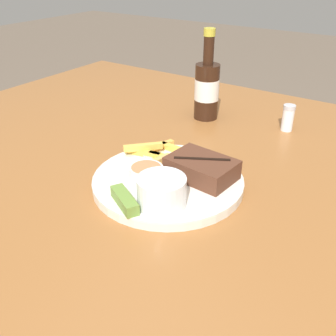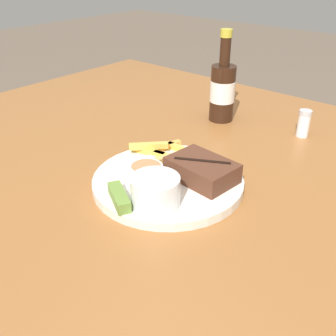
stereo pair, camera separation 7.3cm
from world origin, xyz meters
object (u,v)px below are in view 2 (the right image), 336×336
object	(u,v)px
pickle_spear	(119,197)
salt_shaker	(304,123)
dinner_plate	(168,181)
knife_utensil	(183,170)
dipping_sauce_cup	(146,171)
fork_utensil	(155,159)
coleslaw_cup	(155,189)
beer_bottle	(223,90)
steak_portion	(202,170)

from	to	relation	value
pickle_spear	salt_shaker	xyz separation A→B (m)	(0.10, 0.50, 0.00)
dinner_plate	knife_utensil	xyz separation A→B (m)	(0.01, 0.04, 0.01)
dinner_plate	dipping_sauce_cup	size ratio (longest dim) A/B	4.50
pickle_spear	salt_shaker	bearing A→B (deg)	78.12
knife_utensil	fork_utensil	bearing A→B (deg)	131.77
dinner_plate	knife_utensil	bearing A→B (deg)	78.94
salt_shaker	pickle_spear	bearing A→B (deg)	-101.88
dinner_plate	dipping_sauce_cup	xyz separation A→B (m)	(-0.03, -0.03, 0.02)
dinner_plate	knife_utensil	size ratio (longest dim) A/B	2.09
coleslaw_cup	fork_utensil	bearing A→B (deg)	132.99
pickle_spear	beer_bottle	distance (m)	0.47
dinner_plate	dipping_sauce_cup	distance (m)	0.05
knife_utensil	beer_bottle	size ratio (longest dim) A/B	0.59
fork_utensil	knife_utensil	distance (m)	0.07
steak_portion	pickle_spear	distance (m)	0.16
dipping_sauce_cup	fork_utensil	size ratio (longest dim) A/B	0.51
salt_shaker	coleslaw_cup	bearing A→B (deg)	-96.73
fork_utensil	knife_utensil	bearing A→B (deg)	28.38
dinner_plate	beer_bottle	xyz separation A→B (m)	(-0.11, 0.34, 0.07)
coleslaw_cup	steak_portion	bearing A→B (deg)	85.76
pickle_spear	steak_portion	bearing A→B (deg)	69.05
dipping_sauce_cup	beer_bottle	world-z (taller)	beer_bottle
steak_portion	coleslaw_cup	size ratio (longest dim) A/B	1.57
steak_portion	dipping_sauce_cup	distance (m)	0.10
pickle_spear	dinner_plate	bearing A→B (deg)	85.89
fork_utensil	knife_utensil	xyz separation A→B (m)	(0.07, 0.00, 0.00)
coleslaw_cup	salt_shaker	distance (m)	0.46
beer_bottle	coleslaw_cup	bearing A→B (deg)	-70.14
beer_bottle	salt_shaker	size ratio (longest dim) A/B	3.51
fork_utensil	steak_portion	bearing A→B (deg)	29.10
dinner_plate	fork_utensil	world-z (taller)	fork_utensil
coleslaw_cup	fork_utensil	world-z (taller)	coleslaw_cup
fork_utensil	knife_utensil	world-z (taller)	knife_utensil
pickle_spear	salt_shaker	distance (m)	0.51
dinner_plate	pickle_spear	xyz separation A→B (m)	(-0.01, -0.12, 0.02)
fork_utensil	dinner_plate	bearing A→B (deg)	0.00
steak_portion	pickle_spear	world-z (taller)	steak_portion
beer_bottle	dinner_plate	bearing A→B (deg)	-72.04
fork_utensil	beer_bottle	size ratio (longest dim) A/B	0.54
knife_utensil	beer_bottle	distance (m)	0.33
coleslaw_cup	knife_utensil	world-z (taller)	coleslaw_cup
dinner_plate	pickle_spear	size ratio (longest dim) A/B	3.64
steak_portion	coleslaw_cup	world-z (taller)	coleslaw_cup
steak_portion	beer_bottle	bearing A→B (deg)	117.91
coleslaw_cup	knife_utensil	size ratio (longest dim) A/B	0.61
fork_utensil	beer_bottle	bearing A→B (deg)	126.17
steak_portion	salt_shaker	distance (m)	0.35
pickle_spear	fork_utensil	bearing A→B (deg)	110.73
steak_portion	dipping_sauce_cup	bearing A→B (deg)	-141.48
knife_utensil	dipping_sauce_cup	bearing A→B (deg)	-169.57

